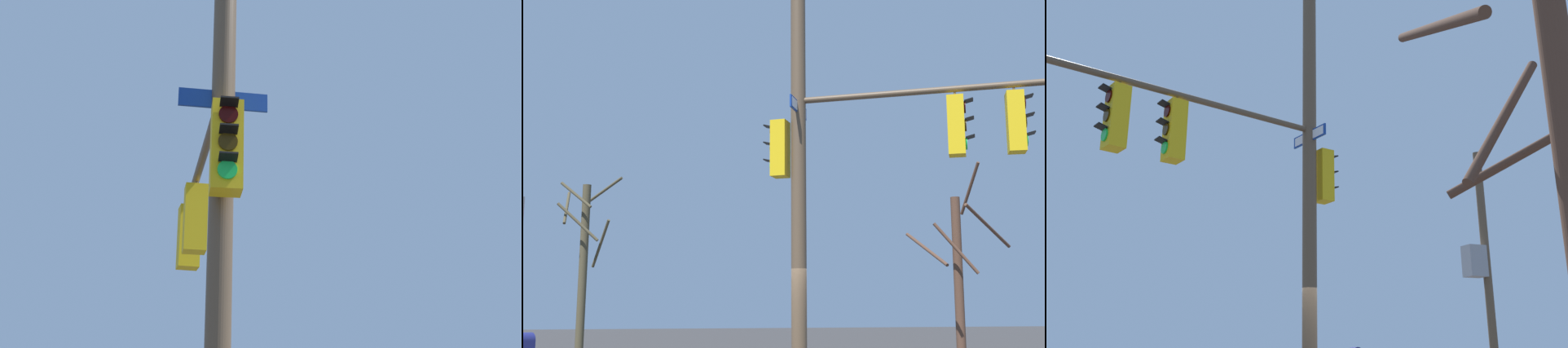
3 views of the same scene
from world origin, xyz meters
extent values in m
cylinder|color=brown|center=(-0.17, 0.47, 4.83)|extent=(0.29, 0.29, 9.67)
cylinder|color=brown|center=(-2.54, 1.63, 5.74)|extent=(4.78, 2.42, 0.12)
cube|color=yellow|center=(-2.84, 1.78, 5.04)|extent=(0.43, 0.45, 1.10)
cylinder|color=#2F0403|center=(-2.99, 1.85, 5.38)|extent=(0.12, 0.21, 0.22)
cube|color=black|center=(-3.05, 1.88, 5.50)|extent=(0.24, 0.26, 0.06)
cylinder|color=#352504|center=(-2.99, 1.85, 5.04)|extent=(0.12, 0.21, 0.22)
cube|color=black|center=(-3.05, 1.88, 5.16)|extent=(0.24, 0.26, 0.06)
cylinder|color=#19D147|center=(-2.99, 1.85, 4.70)|extent=(0.12, 0.21, 0.22)
cube|color=black|center=(-3.05, 1.88, 4.82)|extent=(0.24, 0.26, 0.06)
cylinder|color=brown|center=(-2.84, 1.78, 5.66)|extent=(0.04, 0.04, 0.15)
cube|color=yellow|center=(-3.76, 2.23, 5.04)|extent=(0.41, 0.45, 1.10)
cylinder|color=#2F0403|center=(-3.92, 2.29, 5.38)|extent=(0.11, 0.22, 0.22)
cube|color=black|center=(-3.99, 2.32, 5.50)|extent=(0.23, 0.25, 0.06)
cylinder|color=#352504|center=(-3.92, 2.29, 5.04)|extent=(0.11, 0.22, 0.22)
cube|color=black|center=(-3.99, 2.32, 5.16)|extent=(0.23, 0.25, 0.06)
cylinder|color=#19D147|center=(-3.92, 2.29, 4.70)|extent=(0.11, 0.22, 0.22)
cube|color=black|center=(-3.99, 2.32, 4.82)|extent=(0.23, 0.25, 0.06)
cylinder|color=brown|center=(-3.76, 2.23, 5.66)|extent=(0.04, 0.04, 0.15)
cube|color=yellow|center=(0.15, 0.31, 4.81)|extent=(0.44, 0.46, 1.10)
cylinder|color=#2F0403|center=(0.30, 0.23, 5.15)|extent=(0.13, 0.21, 0.22)
cube|color=black|center=(0.36, 0.20, 5.27)|extent=(0.24, 0.26, 0.06)
cylinder|color=#352504|center=(0.30, 0.23, 4.81)|extent=(0.13, 0.21, 0.22)
cube|color=black|center=(0.36, 0.20, 4.93)|extent=(0.24, 0.26, 0.06)
cylinder|color=#19D147|center=(0.30, 0.23, 4.47)|extent=(0.13, 0.21, 0.22)
cube|color=black|center=(0.36, 0.20, 4.59)|extent=(0.24, 0.26, 0.06)
cube|color=navy|center=(-0.17, 0.47, 5.61)|extent=(0.53, 0.99, 0.24)
cube|color=white|center=(-0.19, 0.48, 5.61)|extent=(0.47, 0.89, 0.18)
camera|label=1|loc=(6.11, -3.74, 1.56)|focal=47.79mm
camera|label=2|loc=(2.52, 13.45, 1.87)|focal=48.62mm
camera|label=3|loc=(-10.13, -4.58, 1.41)|focal=39.46mm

